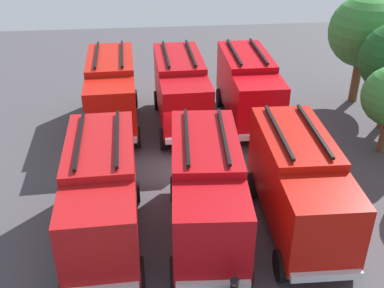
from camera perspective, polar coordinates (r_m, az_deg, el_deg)
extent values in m
plane|color=#423F44|center=(22.43, 0.00, -3.11)|extent=(50.38, 50.38, 0.00)
cube|color=#B7160C|center=(23.74, -9.85, 4.16)|extent=(2.28, 2.57, 2.60)
cube|color=#8C9EAD|center=(22.66, -9.95, 3.75)|extent=(0.15, 2.13, 1.46)
cube|color=#B7160C|center=(26.90, -9.77, 7.61)|extent=(4.88, 2.65, 2.90)
cube|color=black|center=(26.34, -8.54, 10.88)|extent=(4.32, 0.26, 0.12)
cube|color=black|center=(26.40, -11.57, 10.65)|extent=(4.32, 0.26, 0.12)
cube|color=silver|center=(23.19, -9.65, 0.34)|extent=(0.28, 2.38, 0.28)
cylinder|color=black|center=(24.23, -6.72, 0.84)|extent=(1.11, 0.39, 1.10)
cylinder|color=black|center=(24.34, -12.36, 0.46)|extent=(1.11, 0.39, 1.10)
cylinder|color=black|center=(28.63, -7.04, 5.50)|extent=(1.11, 0.39, 1.10)
cylinder|color=black|center=(28.73, -11.84, 5.17)|extent=(1.11, 0.39, 1.10)
cube|color=#AB1215|center=(15.59, -11.28, -11.03)|extent=(2.27, 2.56, 2.60)
cube|color=#8C9EAD|center=(14.60, -11.57, -12.76)|extent=(0.14, 2.13, 1.46)
cube|color=#AB1215|center=(18.32, -10.88, -3.58)|extent=(4.87, 2.64, 2.90)
cube|color=black|center=(17.48, -9.12, 0.87)|extent=(4.32, 0.24, 0.12)
cube|color=black|center=(17.60, -13.59, 0.58)|extent=(4.32, 0.24, 0.12)
cylinder|color=black|center=(16.42, -6.44, -15.37)|extent=(1.11, 0.38, 1.10)
cylinder|color=black|center=(16.63, -15.05, -15.73)|extent=(1.11, 0.38, 1.10)
cylinder|color=black|center=(20.20, -6.91, -5.57)|extent=(1.11, 0.38, 1.10)
cylinder|color=black|center=(20.38, -13.70, -5.96)|extent=(1.11, 0.38, 1.10)
cube|color=#AF0C12|center=(23.51, -0.70, 4.36)|extent=(2.27, 2.56, 2.60)
cube|color=#8C9EAD|center=(22.44, -0.39, 3.95)|extent=(0.14, 2.13, 1.46)
cube|color=#AF0C12|center=(26.65, -1.62, 7.82)|extent=(4.87, 2.63, 2.90)
cube|color=black|center=(26.18, -0.14, 11.09)|extent=(4.32, 0.24, 0.12)
cube|color=black|center=(26.05, -3.20, 10.95)|extent=(4.32, 0.24, 0.12)
cube|color=silver|center=(22.97, -0.33, 0.50)|extent=(0.27, 2.38, 0.28)
cylinder|color=black|center=(24.19, 2.20, 0.99)|extent=(1.11, 0.38, 1.10)
cylinder|color=black|center=(23.94, -3.48, 0.63)|extent=(1.11, 0.38, 1.10)
cylinder|color=black|center=(28.54, 0.58, 5.65)|extent=(1.11, 0.38, 1.10)
cylinder|color=black|center=(28.33, -4.25, 5.38)|extent=(1.11, 0.38, 1.10)
cube|color=#AC0B11|center=(15.47, 2.36, -10.75)|extent=(2.36, 2.64, 2.60)
cube|color=#8C9EAD|center=(14.47, 2.70, -12.48)|extent=(0.22, 2.13, 1.46)
cube|color=#AC0B11|center=(18.19, 1.57, -3.25)|extent=(4.95, 2.81, 2.90)
cube|color=black|center=(17.45, 3.89, 1.14)|extent=(4.32, 0.40, 0.12)
cube|color=black|center=(17.36, -0.62, 1.06)|extent=(4.32, 0.40, 0.12)
cube|color=silver|center=(15.39, 2.61, -16.91)|extent=(0.36, 2.38, 0.28)
cylinder|color=black|center=(16.49, 6.61, -15.15)|extent=(1.12, 0.42, 1.10)
cylinder|color=black|center=(16.34, -2.06, -15.46)|extent=(1.12, 0.42, 1.10)
cylinder|color=black|center=(20.23, 4.71, -5.39)|extent=(1.12, 0.42, 1.10)
cylinder|color=black|center=(20.10, -2.14, -5.55)|extent=(1.12, 0.42, 1.10)
cube|color=#BB060E|center=(24.05, 8.10, 4.65)|extent=(2.20, 2.50, 2.60)
cube|color=#8C9EAD|center=(23.00, 8.73, 4.26)|extent=(0.08, 2.13, 1.46)
cube|color=#BB060E|center=(27.13, 6.46, 8.04)|extent=(4.80, 2.51, 2.90)
cube|color=black|center=(26.75, 8.12, 11.20)|extent=(4.32, 0.13, 0.12)
cube|color=black|center=(26.46, 5.17, 11.17)|extent=(4.32, 0.13, 0.12)
cube|color=silver|center=(23.53, 8.55, 0.88)|extent=(0.20, 2.38, 0.28)
cylinder|color=black|center=(24.86, 10.64, 1.30)|extent=(1.10, 0.35, 1.10)
cylinder|color=black|center=(24.32, 5.20, 1.05)|extent=(1.10, 0.35, 1.10)
cylinder|color=black|center=(29.11, 8.13, 5.84)|extent=(1.10, 0.35, 1.10)
cylinder|color=black|center=(28.65, 3.43, 5.70)|extent=(1.10, 0.35, 1.10)
cube|color=#B2120A|center=(16.33, 15.29, -9.46)|extent=(2.26, 2.55, 2.60)
cube|color=#8C9EAD|center=(15.39, 16.66, -10.96)|extent=(0.13, 2.13, 1.46)
cube|color=#B2120A|center=(18.94, 12.10, -2.53)|extent=(4.85, 2.61, 2.90)
cube|color=black|center=(18.38, 14.66, 1.74)|extent=(4.32, 0.22, 0.12)
cube|color=black|center=(17.99, 10.51, 1.61)|extent=(4.32, 0.22, 0.12)
cube|color=silver|center=(16.25, 16.08, -15.25)|extent=(0.25, 2.38, 0.28)
cylinder|color=black|center=(17.59, 18.61, -13.42)|extent=(1.11, 0.37, 1.10)
cylinder|color=black|center=(16.86, 10.82, -14.35)|extent=(1.11, 0.37, 1.10)
cylinder|color=black|center=(21.15, 13.90, -4.55)|extent=(1.11, 0.37, 1.10)
cylinder|color=black|center=(20.55, 7.50, -4.95)|extent=(1.11, 0.37, 1.10)
sphere|color=brown|center=(14.62, 5.21, -16.53)|extent=(0.22, 0.22, 0.22)
cylinder|color=black|center=(14.55, 5.23, -16.29)|extent=(0.28, 0.28, 0.07)
cylinder|color=brown|center=(30.76, 19.34, 7.30)|extent=(0.52, 0.52, 2.62)
sphere|color=#337A33|center=(29.82, 20.33, 12.79)|extent=(4.20, 4.20, 4.20)
cylinder|color=brown|center=(25.34, 22.29, 0.95)|extent=(0.36, 0.36, 1.82)
cone|color=#F2600C|center=(29.27, 9.22, 5.38)|extent=(0.44, 0.44, 0.62)
cone|color=#F2600C|center=(23.00, 15.75, -2.55)|extent=(0.43, 0.43, 0.62)
cone|color=#F2600C|center=(23.43, 9.30, -0.95)|extent=(0.51, 0.51, 0.73)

